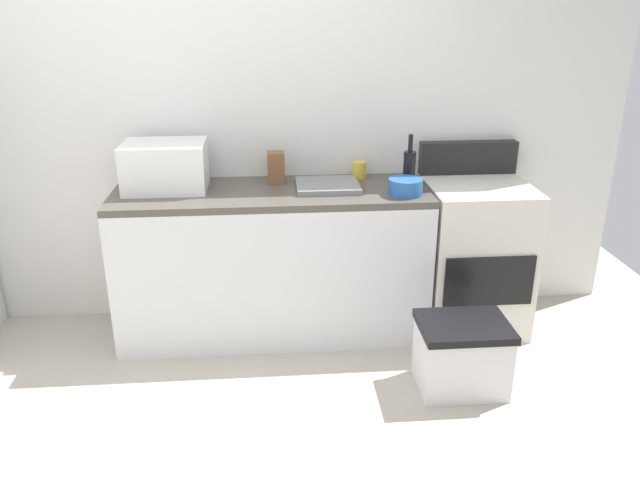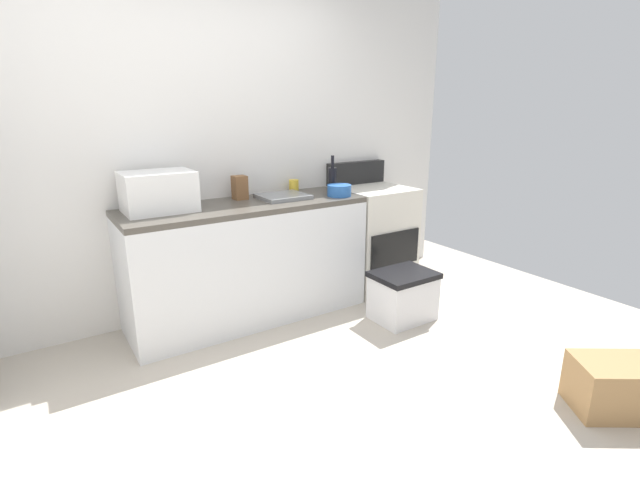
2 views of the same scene
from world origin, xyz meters
name	(u,v)px [view 1 (image 1 of 2)]	position (x,y,z in m)	size (l,w,h in m)	color
ground_plane	(212,466)	(0.00, 0.00, 0.00)	(6.00, 6.00, 0.00)	#B2A899
wall_back	(218,110)	(0.00, 1.55, 1.30)	(5.00, 0.10, 2.60)	silver
kitchen_counter	(273,262)	(0.30, 1.20, 0.45)	(1.80, 0.60, 0.90)	silver
stove_oven	(473,253)	(1.52, 1.21, 0.47)	(0.60, 0.61, 1.10)	silver
microwave	(165,166)	(-0.29, 1.27, 1.04)	(0.46, 0.34, 0.27)	white
sink_basin	(327,186)	(0.62, 1.21, 0.92)	(0.36, 0.32, 0.03)	slate
wine_bottle	(409,167)	(1.10, 1.23, 1.01)	(0.07, 0.07, 0.30)	black
coffee_mug	(359,170)	(0.84, 1.41, 0.95)	(0.08, 0.08, 0.10)	gold
knife_block	(276,167)	(0.33, 1.36, 0.99)	(0.10, 0.10, 0.18)	brown
mixing_bowl	(405,187)	(1.04, 1.05, 0.95)	(0.19, 0.19, 0.09)	#2659A5
storage_bin	(462,355)	(1.26, 0.51, 0.19)	(0.46, 0.36, 0.38)	silver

